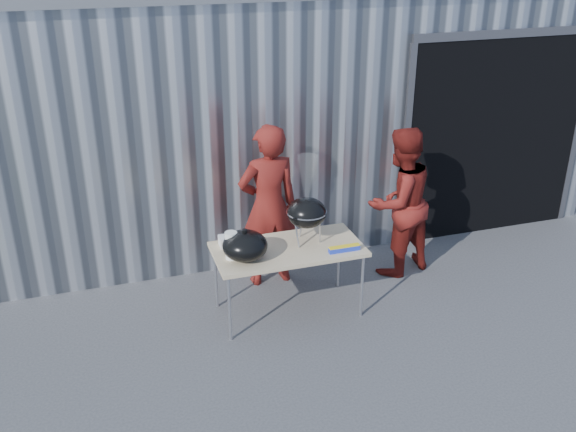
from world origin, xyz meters
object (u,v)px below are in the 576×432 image
object	(u,v)px
kettle_grill	(307,204)
person_bystander	(399,202)
folding_table	(288,251)
person_cook	(268,206)

from	to	relation	value
kettle_grill	person_bystander	bearing A→B (deg)	18.04
folding_table	person_cook	xyz separation A→B (m)	(-0.00, 0.68, 0.21)
kettle_grill	person_cook	xyz separation A→B (m)	(-0.22, 0.63, -0.25)
person_bystander	kettle_grill	bearing A→B (deg)	2.28
folding_table	person_bystander	distance (m)	1.54
folding_table	kettle_grill	xyz separation A→B (m)	(0.21, 0.06, 0.47)
person_bystander	person_cook	bearing A→B (deg)	-24.21
folding_table	person_cook	bearing A→B (deg)	90.34
person_cook	person_bystander	size ratio (longest dim) A/B	1.07
person_cook	person_bystander	xyz separation A→B (m)	(1.47, -0.22, -0.06)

